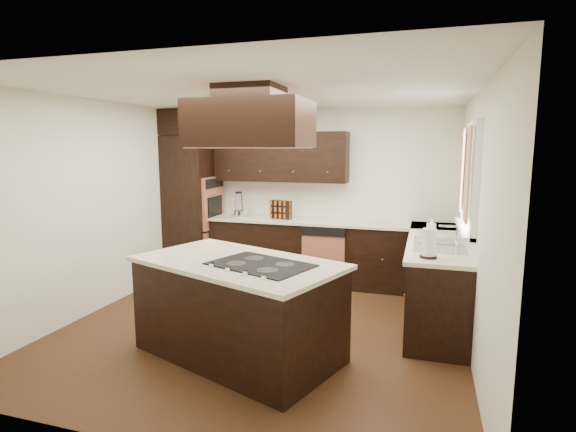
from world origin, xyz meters
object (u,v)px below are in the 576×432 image
object	(u,v)px
oven_column	(193,206)
range_hood	(251,124)
spice_rack	(281,210)
island	(238,310)

from	to	relation	value
oven_column	range_hood	xyz separation A→B (m)	(1.88, -2.25, 1.10)
spice_rack	range_hood	bearing A→B (deg)	-64.13
island	range_hood	distance (m)	1.73
island	spice_rack	xyz separation A→B (m)	(-0.37, 2.44, 0.62)
spice_rack	oven_column	bearing A→B (deg)	-163.67
island	spice_rack	size ratio (longest dim) A/B	5.68
island	oven_column	bearing A→B (deg)	146.83
island	spice_rack	distance (m)	2.54
oven_column	island	world-z (taller)	oven_column
oven_column	island	size ratio (longest dim) A/B	1.15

